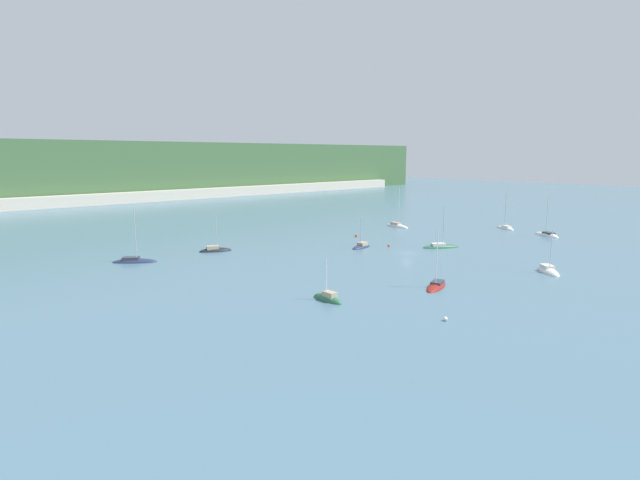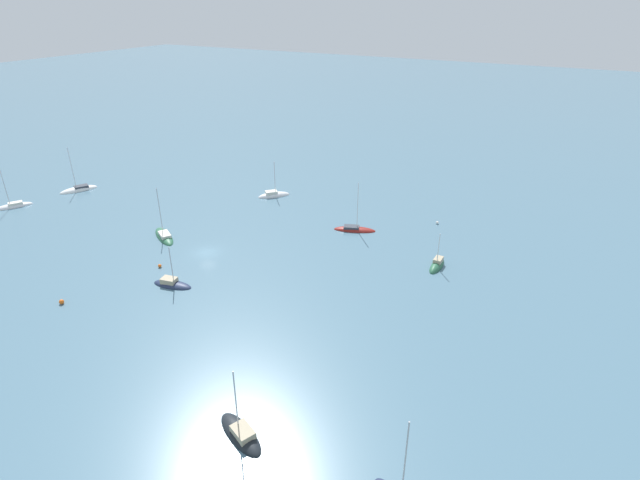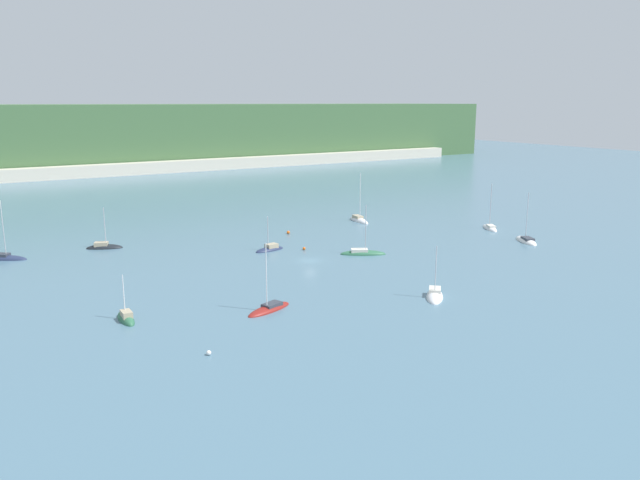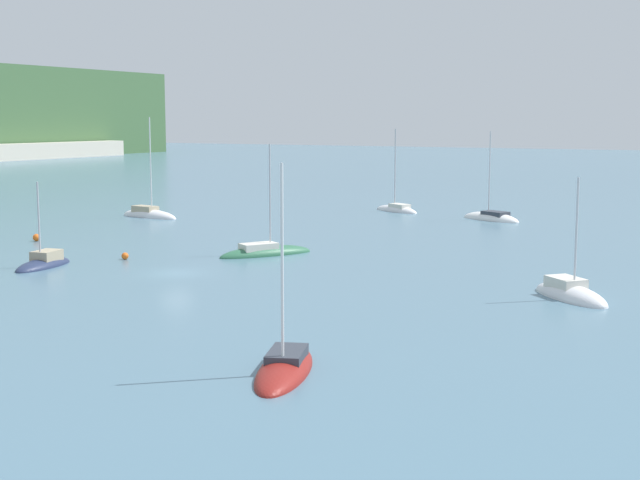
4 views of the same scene
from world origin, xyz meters
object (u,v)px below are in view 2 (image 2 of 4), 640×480
Objects in this scene: sailboat_7 at (241,434)px; mooring_buoy_1 at (62,302)px; mooring_buoy_0 at (160,266)px; sailboat_5 at (164,237)px; mooring_buoy_2 at (437,223)px; sailboat_1 at (13,207)px; sailboat_8 at (172,285)px; sailboat_4 at (437,266)px; sailboat_2 at (274,196)px; sailboat_0 at (354,230)px; sailboat_9 at (79,190)px.

sailboat_7 reaches higher than mooring_buoy_1.
sailboat_5 is at bearing -49.14° from mooring_buoy_0.
mooring_buoy_2 is (-40.44, -54.56, -0.07)m from mooring_buoy_1.
sailboat_1 is 15.76× the size of mooring_buoy_1.
sailboat_7 is at bearing -45.48° from sailboat_8.
mooring_buoy_0 is (-7.79, 9.01, 0.20)m from sailboat_5.
sailboat_4 is at bearing -151.06° from mooring_buoy_0.
sailboat_2 is 15.07× the size of mooring_buoy_0.
sailboat_7 reaches higher than sailboat_4.
sailboat_1 is at bearing 22.99° from mooring_buoy_2.
sailboat_1 is 47.24m from mooring_buoy_0.
mooring_buoy_1 is at bearing -142.02° from sailboat_0.
sailboat_1 is 89.65m from sailboat_4.
mooring_buoy_2 is at bearing -43.24° from sailboat_2.
sailboat_0 reaches higher than mooring_buoy_0.
sailboat_1 is 1.56× the size of sailboat_4.
mooring_buoy_0 is 53.25m from mooring_buoy_2.
mooring_buoy_0 is at bearing 139.62° from sailboat_8.
sailboat_2 reaches higher than mooring_buoy_1.
sailboat_5 is 18.44m from sailboat_8.
sailboat_9 is 19.57× the size of mooring_buoy_2.
sailboat_4 is 12.16× the size of mooring_buoy_0.
sailboat_4 is 17.69m from mooring_buoy_2.
mooring_buoy_0 is at bearing 112.48° from sailboat_1.
mooring_buoy_1 is (45.47, 37.61, 0.24)m from sailboat_4.
sailboat_7 is 40.08m from mooring_buoy_0.
sailboat_1 reaches higher than mooring_buoy_1.
sailboat_2 is 0.86× the size of sailboat_5.
mooring_buoy_2 is (-43.52, -30.48, 0.20)m from sailboat_5.
sailboat_4 is at bearing 106.53° from mooring_buoy_2.
mooring_buoy_2 is at bearing -162.94° from sailboat_4.
sailboat_9 is at bearing -86.39° from sailboat_4.
sailboat_8 is at bearing 169.15° from sailboat_5.
mooring_buoy_2 is (-35.72, -39.49, -0.01)m from mooring_buoy_0.
mooring_buoy_1 is (-38.63, 33.08, 0.28)m from sailboat_9.
sailboat_2 is at bearing 141.65° from sailboat_0.
sailboat_0 reaches higher than sailboat_4.
mooring_buoy_1 is (4.72, 15.07, 0.06)m from mooring_buoy_0.
sailboat_8 is at bearing -11.05° from sailboat_7.
sailboat_5 is at bearing -13.72° from sailboat_7.
sailboat_4 is 84.23m from sailboat_9.
sailboat_1 is at bearing -77.78° from sailboat_4.
sailboat_5 is at bearing -150.74° from sailboat_2.
sailboat_8 is (34.85, 25.87, 0.01)m from sailboat_4.
sailboat_2 is 0.80× the size of sailboat_9.
mooring_buoy_2 is at bearing 140.78° from sailboat_1.
sailboat_5 reaches higher than mooring_buoy_1.
sailboat_1 reaches higher than mooring_buoy_0.
sailboat_7 reaches higher than mooring_buoy_2.
sailboat_0 is 19.35m from sailboat_4.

